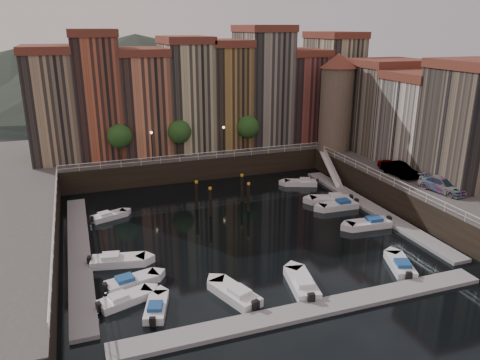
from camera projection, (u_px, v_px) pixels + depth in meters
name	position (u px, v px, depth m)	size (l,w,h in m)	color
ground	(237.00, 225.00, 50.21)	(200.00, 200.00, 0.00)	black
quay_far	(182.00, 153.00, 73.00)	(80.00, 20.00, 3.00)	black
quay_right	(460.00, 189.00, 56.88)	(20.00, 36.00, 3.00)	black
dock_left	(79.00, 251.00, 44.10)	(2.00, 28.00, 0.35)	gray
dock_right	(371.00, 208.00, 54.43)	(2.00, 28.00, 0.35)	gray
dock_near	(312.00, 310.00, 34.95)	(30.00, 2.00, 0.35)	gray
mountains	(127.00, 67.00, 146.66)	(145.00, 100.00, 18.00)	#2D382D
far_terrace	(206.00, 93.00, 68.85)	(48.70, 10.30, 17.50)	#9C8263
right_terrace	(425.00, 116.00, 59.05)	(9.30, 24.30, 14.00)	#786A5A
corner_tower	(336.00, 101.00, 66.35)	(5.20, 5.20, 13.80)	#6B5B4C
promenade_trees	(184.00, 132.00, 64.00)	(21.20, 3.20, 5.20)	black
street_lamps	(189.00, 138.00, 63.43)	(10.36, 0.36, 4.18)	black
railings	(223.00, 178.00, 53.39)	(36.08, 34.04, 0.52)	white
gangway	(331.00, 167.00, 64.00)	(2.78, 8.32, 3.73)	white
mooring_pilings	(225.00, 196.00, 53.99)	(6.13, 3.64, 3.78)	black
boat_left_0	(124.00, 299.00, 35.97)	(4.43, 2.79, 1.00)	silver
boat_left_1	(131.00, 282.00, 38.43)	(4.66, 2.56, 1.04)	silver
boat_left_2	(117.00, 261.00, 41.80)	(5.14, 2.71, 1.15)	silver
boat_left_4	(108.00, 216.00, 51.76)	(4.17, 2.71, 0.94)	silver
boat_right_1	(369.00, 224.00, 49.60)	(5.07, 2.15, 1.15)	silver
boat_right_2	(339.00, 205.00, 54.68)	(4.88, 1.93, 1.11)	silver
boat_right_3	(331.00, 200.00, 56.45)	(5.22, 3.29, 1.17)	silver
boat_right_4	(301.00, 183.00, 62.70)	(4.59, 3.09, 1.04)	silver
boat_near_0	(156.00, 308.00, 34.95)	(2.58, 4.22, 0.95)	silver
boat_near_1	(235.00, 294.00, 36.57)	(3.39, 5.19, 1.17)	silver
boat_near_2	(302.00, 284.00, 37.98)	(2.70, 5.26, 1.18)	silver
boat_near_3	(400.00, 265.00, 41.04)	(3.06, 4.69, 1.06)	silver
car_a	(390.00, 167.00, 58.28)	(1.55, 3.85, 1.31)	gray
car_b	(399.00, 170.00, 56.40)	(1.70, 4.87, 1.60)	gray
car_c	(442.00, 186.00, 50.93)	(2.21, 5.44, 1.58)	gray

